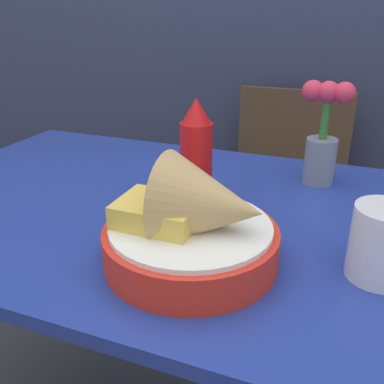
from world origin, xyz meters
TOP-DOWN VIEW (x-y plane):
  - dining_table at (0.00, 0.00)m, footprint 1.22×0.75m
  - chair_far_window at (0.10, 0.74)m, footprint 0.40×0.40m
  - food_basket at (0.10, -0.18)m, footprint 0.27×0.27m
  - ketchup_bottle at (0.03, 0.02)m, footprint 0.06×0.06m
  - drink_cup at (0.36, -0.11)m, footprint 0.09×0.09m
  - flower_vase at (0.24, 0.23)m, footprint 0.11×0.07m

SIDE VIEW (x-z plane):
  - chair_far_window at x=0.10m, z-range 0.08..0.95m
  - dining_table at x=0.00m, z-range 0.28..1.05m
  - drink_cup at x=0.36m, z-range 0.72..0.94m
  - food_basket at x=0.10m, z-range 0.75..0.92m
  - ketchup_bottle at x=0.03m, z-range 0.77..0.98m
  - flower_vase at x=0.24m, z-range 0.77..1.00m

